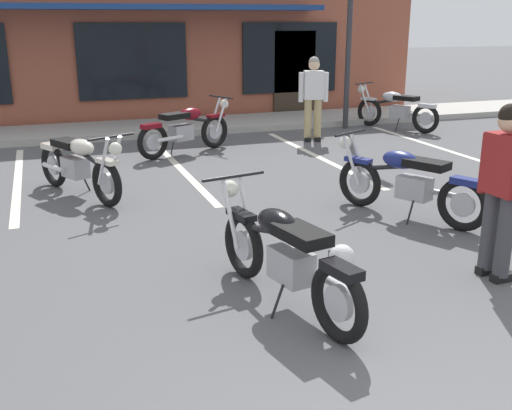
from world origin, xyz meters
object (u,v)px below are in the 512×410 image
at_px(person_by_back_row, 313,94).
at_px(helmet_on_pavement, 342,257).
at_px(motorcycle_foreground_classic, 285,255).
at_px(motorcycle_black_cruiser, 186,129).
at_px(person_in_shorts_foreground, 503,182).
at_px(motorcycle_green_cafe_racer, 79,164).
at_px(motorcycle_silver_naked, 396,109).
at_px(motorcycle_red_sportbike, 407,181).

relative_size(person_by_back_row, helmet_on_pavement, 6.44).
relative_size(motorcycle_foreground_classic, motorcycle_black_cruiser, 1.07).
bearing_deg(person_in_shorts_foreground, motorcycle_green_cafe_racer, 129.76).
xyz_separation_m(motorcycle_foreground_classic, person_in_shorts_foreground, (2.10, -0.15, 0.49)).
xyz_separation_m(motorcycle_black_cruiser, motorcycle_green_cafe_racer, (-2.05, -2.29, 0.00)).
height_order(motorcycle_silver_naked, person_in_shorts_foreground, person_in_shorts_foreground).
bearing_deg(motorcycle_black_cruiser, person_in_shorts_foreground, -77.32).
distance_m(motorcycle_black_cruiser, motorcycle_green_cafe_racer, 3.08).
relative_size(motorcycle_green_cafe_racer, person_by_back_row, 1.17).
bearing_deg(motorcycle_red_sportbike, person_by_back_row, 78.76).
xyz_separation_m(motorcycle_silver_naked, helmet_on_pavement, (-4.82, -6.79, -0.33)).
bearing_deg(motorcycle_silver_naked, motorcycle_green_cafe_racer, -155.44).
bearing_deg(helmet_on_pavement, motorcycle_foreground_classic, -147.63).
bearing_deg(helmet_on_pavement, motorcycle_black_cruiser, 91.90).
distance_m(motorcycle_foreground_classic, motorcycle_silver_naked, 9.24).
relative_size(person_in_shorts_foreground, person_by_back_row, 1.00).
height_order(motorcycle_foreground_classic, helmet_on_pavement, motorcycle_foreground_classic).
bearing_deg(person_in_shorts_foreground, motorcycle_black_cruiser, 102.68).
distance_m(motorcycle_foreground_classic, motorcycle_green_cafe_racer, 4.33).
distance_m(motorcycle_red_sportbike, motorcycle_green_cafe_racer, 4.43).
xyz_separation_m(motorcycle_red_sportbike, motorcycle_black_cruiser, (-1.72, 4.62, 0.00)).
distance_m(person_by_back_row, helmet_on_pavement, 6.73).
height_order(motorcycle_foreground_classic, motorcycle_black_cruiser, same).
bearing_deg(person_by_back_row, helmet_on_pavement, -112.05).
bearing_deg(motorcycle_red_sportbike, motorcycle_green_cafe_racer, 148.29).
distance_m(motorcycle_green_cafe_racer, person_by_back_row, 5.46).
bearing_deg(motorcycle_silver_naked, person_by_back_row, -165.49).
bearing_deg(motorcycle_foreground_classic, person_by_back_row, 63.59).
bearing_deg(motorcycle_silver_naked, helmet_on_pavement, -125.35).
height_order(motorcycle_foreground_classic, person_in_shorts_foreground, person_in_shorts_foreground).
bearing_deg(motorcycle_green_cafe_racer, helmet_on_pavement, -57.75).
distance_m(motorcycle_red_sportbike, person_in_shorts_foreground, 1.98).
height_order(motorcycle_red_sportbike, person_in_shorts_foreground, person_in_shorts_foreground).
xyz_separation_m(motorcycle_foreground_classic, motorcycle_red_sportbike, (2.35, 1.76, 0.00)).
relative_size(motorcycle_foreground_classic, motorcycle_silver_naked, 1.07).
distance_m(motorcycle_silver_naked, helmet_on_pavement, 8.33).
bearing_deg(motorcycle_black_cruiser, motorcycle_silver_naked, 10.58).
relative_size(person_in_shorts_foreground, helmet_on_pavement, 6.44).
bearing_deg(motorcycle_red_sportbike, person_in_shorts_foreground, -97.42).
bearing_deg(person_by_back_row, motorcycle_black_cruiser, -172.87).
bearing_deg(helmet_on_pavement, motorcycle_red_sportbike, 39.01).
xyz_separation_m(motorcycle_green_cafe_racer, person_by_back_row, (4.76, 2.63, 0.49)).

